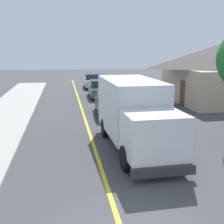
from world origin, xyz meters
The scene contains 6 objects.
centre_line_yellow centered at (0.00, 10.00, 0.00)m, with size 0.16×56.00×0.01m, color gold.
box_truck centered at (1.89, 7.11, 1.77)m, with size 2.64×7.26×3.20m.
parked_car_near centered at (1.83, 14.28, 0.79)m, with size 2.01×4.48×1.67m.
parked_car_mid centered at (2.02, 21.78, 0.79)m, with size 1.85×4.42×1.67m.
parked_car_far centered at (2.09, 28.83, 0.79)m, with size 1.95×4.46×1.67m.
stop_sign centered at (4.45, 10.21, 1.86)m, with size 0.80×0.10×2.65m.
Camera 1 is at (-1.37, -5.86, 4.69)m, focal length 46.53 mm.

